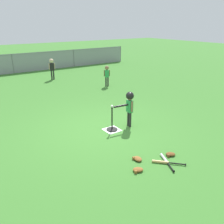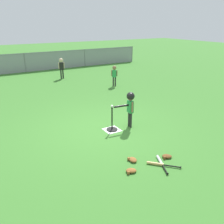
{
  "view_description": "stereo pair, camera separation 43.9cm",
  "coord_description": "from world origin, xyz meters",
  "px_view_note": "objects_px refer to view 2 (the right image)",
  "views": [
    {
      "loc": [
        -3.29,
        -5.24,
        2.91
      ],
      "look_at": [
        0.25,
        -0.2,
        0.55
      ],
      "focal_mm": 37.95,
      "sensor_mm": 36.0,
      "label": 1
    },
    {
      "loc": [
        -2.92,
        -5.48,
        2.91
      ],
      "look_at": [
        0.25,
        -0.2,
        0.55
      ],
      "focal_mm": 37.95,
      "sensor_mm": 36.0,
      "label": 2
    }
  ],
  "objects_px": {
    "batting_tee": "(112,126)",
    "baseball_on_tee": "(112,106)",
    "glove_tossed_aside": "(167,156)",
    "spare_bat_wood": "(159,164)",
    "glove_by_plate": "(131,171)",
    "fielder_near_right": "(114,73)",
    "batter_child": "(130,103)",
    "glove_near_bats": "(133,160)",
    "fielder_deep_right": "(61,66)",
    "spare_bat_silver": "(161,162)"
  },
  "relations": [
    {
      "from": "batting_tee",
      "to": "spare_bat_silver",
      "type": "height_order",
      "value": "batting_tee"
    },
    {
      "from": "batter_child",
      "to": "glove_near_bats",
      "type": "bearing_deg",
      "value": -122.71
    },
    {
      "from": "fielder_deep_right",
      "to": "glove_by_plate",
      "type": "bearing_deg",
      "value": -101.1
    },
    {
      "from": "batter_child",
      "to": "spare_bat_wood",
      "type": "height_order",
      "value": "batter_child"
    },
    {
      "from": "fielder_near_right",
      "to": "spare_bat_silver",
      "type": "height_order",
      "value": "fielder_near_right"
    },
    {
      "from": "fielder_near_right",
      "to": "fielder_deep_right",
      "type": "relative_size",
      "value": 0.89
    },
    {
      "from": "fielder_deep_right",
      "to": "spare_bat_silver",
      "type": "bearing_deg",
      "value": -96.37
    },
    {
      "from": "glove_by_plate",
      "to": "glove_tossed_aside",
      "type": "distance_m",
      "value": 1.02
    },
    {
      "from": "fielder_near_right",
      "to": "glove_by_plate",
      "type": "relative_size",
      "value": 3.66
    },
    {
      "from": "batting_tee",
      "to": "baseball_on_tee",
      "type": "height_order",
      "value": "baseball_on_tee"
    },
    {
      "from": "batting_tee",
      "to": "batter_child",
      "type": "distance_m",
      "value": 0.85
    },
    {
      "from": "fielder_deep_right",
      "to": "glove_near_bats",
      "type": "distance_m",
      "value": 8.81
    },
    {
      "from": "baseball_on_tee",
      "to": "glove_near_bats",
      "type": "height_order",
      "value": "baseball_on_tee"
    },
    {
      "from": "baseball_on_tee",
      "to": "glove_tossed_aside",
      "type": "height_order",
      "value": "baseball_on_tee"
    },
    {
      "from": "fielder_near_right",
      "to": "fielder_deep_right",
      "type": "height_order",
      "value": "fielder_deep_right"
    },
    {
      "from": "fielder_near_right",
      "to": "spare_bat_wood",
      "type": "relative_size",
      "value": 1.74
    },
    {
      "from": "fielder_deep_right",
      "to": "spare_bat_wood",
      "type": "xyz_separation_m",
      "value": [
        -1.11,
        -9.08,
        -0.68
      ]
    },
    {
      "from": "spare_bat_silver",
      "to": "glove_tossed_aside",
      "type": "distance_m",
      "value": 0.29
    },
    {
      "from": "spare_bat_silver",
      "to": "glove_near_bats",
      "type": "distance_m",
      "value": 0.61
    },
    {
      "from": "spare_bat_silver",
      "to": "glove_by_plate",
      "type": "bearing_deg",
      "value": 175.48
    },
    {
      "from": "spare_bat_wood",
      "to": "glove_tossed_aside",
      "type": "relative_size",
      "value": 2.08
    },
    {
      "from": "spare_bat_silver",
      "to": "glove_by_plate",
      "type": "height_order",
      "value": "glove_by_plate"
    },
    {
      "from": "batting_tee",
      "to": "fielder_near_right",
      "type": "relative_size",
      "value": 0.69
    },
    {
      "from": "spare_bat_wood",
      "to": "glove_by_plate",
      "type": "xyz_separation_m",
      "value": [
        -0.65,
        0.1,
        0.01
      ]
    },
    {
      "from": "spare_bat_silver",
      "to": "glove_near_bats",
      "type": "bearing_deg",
      "value": 141.49
    },
    {
      "from": "baseball_on_tee",
      "to": "fielder_near_right",
      "type": "bearing_deg",
      "value": 57.76
    },
    {
      "from": "baseball_on_tee",
      "to": "fielder_near_right",
      "type": "distance_m",
      "value": 4.95
    },
    {
      "from": "baseball_on_tee",
      "to": "batter_child",
      "type": "xyz_separation_m",
      "value": [
        0.56,
        -0.07,
        0.03
      ]
    },
    {
      "from": "batting_tee",
      "to": "batter_child",
      "type": "xyz_separation_m",
      "value": [
        0.56,
        -0.07,
        0.64
      ]
    },
    {
      "from": "fielder_near_right",
      "to": "glove_by_plate",
      "type": "height_order",
      "value": "fielder_near_right"
    },
    {
      "from": "fielder_near_right",
      "to": "spare_bat_wood",
      "type": "distance_m",
      "value": 6.83
    },
    {
      "from": "glove_by_plate",
      "to": "batter_child",
      "type": "bearing_deg",
      "value": 55.94
    },
    {
      "from": "batting_tee",
      "to": "baseball_on_tee",
      "type": "bearing_deg",
      "value": 0.0
    },
    {
      "from": "batter_child",
      "to": "glove_by_plate",
      "type": "xyz_separation_m",
      "value": [
        -1.27,
        -1.88,
        -0.72
      ]
    },
    {
      "from": "baseball_on_tee",
      "to": "glove_tossed_aside",
      "type": "bearing_deg",
      "value": -80.89
    },
    {
      "from": "glove_near_bats",
      "to": "glove_tossed_aside",
      "type": "bearing_deg",
      "value": -21.1
    },
    {
      "from": "batting_tee",
      "to": "baseball_on_tee",
      "type": "distance_m",
      "value": 0.61
    },
    {
      "from": "fielder_near_right",
      "to": "glove_tossed_aside",
      "type": "bearing_deg",
      "value": -110.9
    },
    {
      "from": "fielder_deep_right",
      "to": "glove_by_plate",
      "type": "height_order",
      "value": "fielder_deep_right"
    },
    {
      "from": "batting_tee",
      "to": "glove_by_plate",
      "type": "relative_size",
      "value": 2.54
    },
    {
      "from": "glove_tossed_aside",
      "to": "batter_child",
      "type": "bearing_deg",
      "value": 82.33
    },
    {
      "from": "baseball_on_tee",
      "to": "glove_by_plate",
      "type": "height_order",
      "value": "baseball_on_tee"
    },
    {
      "from": "spare_bat_wood",
      "to": "glove_by_plate",
      "type": "bearing_deg",
      "value": 170.88
    },
    {
      "from": "fielder_deep_right",
      "to": "baseball_on_tee",
      "type": "bearing_deg",
      "value": -98.47
    },
    {
      "from": "spare_bat_wood",
      "to": "glove_tossed_aside",
      "type": "distance_m",
      "value": 0.39
    },
    {
      "from": "fielder_near_right",
      "to": "spare_bat_silver",
      "type": "xyz_separation_m",
      "value": [
        -2.6,
        -6.2,
        -0.6
      ]
    },
    {
      "from": "batter_child",
      "to": "fielder_deep_right",
      "type": "height_order",
      "value": "fielder_deep_right"
    },
    {
      "from": "baseball_on_tee",
      "to": "glove_near_bats",
      "type": "relative_size",
      "value": 0.31
    },
    {
      "from": "baseball_on_tee",
      "to": "glove_near_bats",
      "type": "distance_m",
      "value": 1.82
    },
    {
      "from": "batter_child",
      "to": "fielder_deep_right",
      "type": "xyz_separation_m",
      "value": [
        0.49,
        7.1,
        -0.04
      ]
    }
  ]
}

